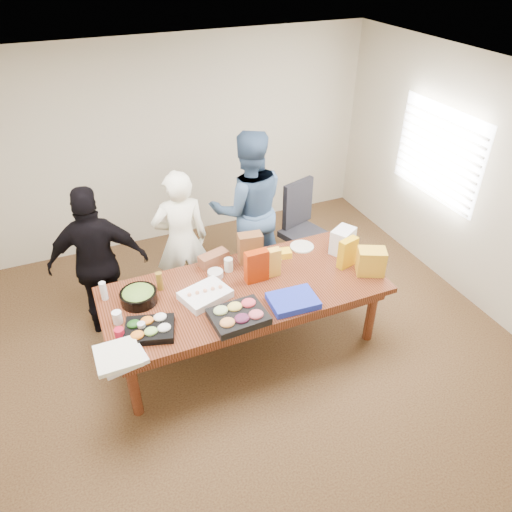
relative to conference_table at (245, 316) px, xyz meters
name	(u,v)px	position (x,y,z in m)	size (l,w,h in m)	color
floor	(246,343)	(0.00, 0.00, -0.39)	(5.50, 5.00, 0.02)	#47301E
ceiling	(241,86)	(0.00, 0.00, 2.33)	(5.50, 5.00, 0.02)	white
wall_back	(173,144)	(0.00, 2.50, 0.98)	(5.50, 0.04, 2.70)	beige
wall_front	(419,467)	(0.00, -2.50, 0.98)	(5.50, 0.04, 2.70)	beige
wall_right	(474,185)	(2.75, 0.00, 0.98)	(0.04, 5.00, 2.70)	beige
window_panel	(438,153)	(2.72, 0.60, 1.12)	(0.03, 1.40, 1.10)	white
window_blinds	(435,154)	(2.68, 0.60, 1.12)	(0.04, 1.36, 1.00)	beige
conference_table	(245,316)	(0.00, 0.00, 0.00)	(2.80, 1.20, 0.75)	#4C1C0F
office_chair	(304,231)	(1.21, 1.01, 0.17)	(0.56, 0.56, 1.10)	black
person_center	(181,241)	(-0.37, 0.96, 0.46)	(0.61, 0.40, 1.68)	white
person_right	(249,209)	(0.51, 1.13, 0.59)	(0.93, 0.73, 1.92)	#385375
person_left	(99,263)	(-1.28, 0.85, 0.48)	(1.00, 0.42, 1.71)	black
veggie_tray	(150,330)	(-1.01, -0.26, 0.41)	(0.43, 0.33, 0.07)	black
fruit_tray	(238,317)	(-0.23, -0.42, 0.41)	(0.50, 0.39, 0.08)	black
sheet_cake	(205,295)	(-0.41, 0.00, 0.41)	(0.44, 0.33, 0.08)	white
salad_bowl	(139,297)	(-1.00, 0.20, 0.43)	(0.35, 0.35, 0.11)	black
chip_bag_blue	(293,301)	(0.33, -0.40, 0.41)	(0.45, 0.34, 0.07)	#1C2EBA
chip_bag_red	(257,266)	(0.16, 0.07, 0.55)	(0.24, 0.10, 0.34)	#A52B04
chip_bag_yellow	(348,253)	(1.13, -0.06, 0.54)	(0.22, 0.09, 0.32)	#E4A90F
chip_bag_orange	(270,263)	(0.32, 0.09, 0.53)	(0.20, 0.09, 0.31)	gold
mayo_jar	(229,265)	(-0.04, 0.34, 0.45)	(0.09, 0.09, 0.14)	beige
mustard_bottle	(248,262)	(0.16, 0.28, 0.46)	(0.06, 0.06, 0.17)	gold
dressing_bottle	(160,281)	(-0.77, 0.31, 0.47)	(0.06, 0.06, 0.20)	brown
ranch_bottle	(104,291)	(-1.30, 0.37, 0.47)	(0.06, 0.06, 0.19)	silver
banana_bunch	(281,254)	(0.57, 0.35, 0.41)	(0.22, 0.13, 0.07)	yellow
bread_loaf	(214,259)	(-0.14, 0.51, 0.44)	(0.32, 0.14, 0.13)	brown
kraft_bag	(250,248)	(0.23, 0.42, 0.54)	(0.25, 0.14, 0.33)	brown
red_cup	(120,334)	(-1.26, -0.24, 0.43)	(0.09, 0.09, 0.11)	#A91025
clear_cup_a	(142,328)	(-1.07, -0.23, 0.42)	(0.07, 0.07, 0.10)	silver
clear_cup_b	(117,317)	(-1.24, -0.02, 0.44)	(0.09, 0.09, 0.12)	white
pizza_box_lower	(122,356)	(-1.29, -0.48, 0.40)	(0.36, 0.36, 0.04)	silver
pizza_box_upper	(118,356)	(-1.32, -0.50, 0.44)	(0.36, 0.36, 0.04)	white
plate_a	(302,247)	(0.87, 0.43, 0.38)	(0.27, 0.27, 0.02)	beige
plate_b	(270,257)	(0.46, 0.38, 0.38)	(0.26, 0.26, 0.02)	white
dip_bowl_a	(274,262)	(0.44, 0.25, 0.40)	(0.14, 0.14, 0.06)	beige
dip_bowl_b	(215,274)	(-0.20, 0.29, 0.41)	(0.16, 0.16, 0.06)	silver
grocery_bag_white	(343,241)	(1.23, 0.18, 0.52)	(0.26, 0.19, 0.28)	white
grocery_bag_yellow	(371,261)	(1.29, -0.27, 0.51)	(0.28, 0.19, 0.28)	gold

